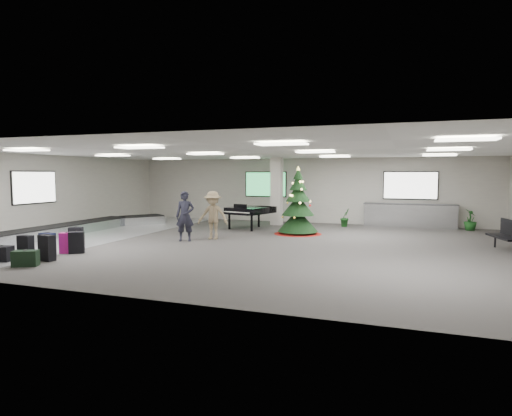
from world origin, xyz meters
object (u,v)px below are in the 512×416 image
(traveler_a, at_px, (185,216))
(traveler_b, at_px, (213,215))
(baggage_carousel, at_px, (76,228))
(grand_piano, at_px, (249,211))
(service_counter, at_px, (409,215))
(potted_plant_left, at_px, (345,217))
(christmas_tree, at_px, (298,211))
(pink_suitcase, at_px, (67,243))
(bench, at_px, (508,234))
(potted_plant_right, at_px, (470,220))

(traveler_a, height_order, traveler_b, traveler_a)
(baggage_carousel, xyz_separation_m, grand_piano, (6.13, 3.80, 0.59))
(grand_piano, distance_m, traveler_a, 4.16)
(service_counter, xyz_separation_m, potted_plant_left, (-2.79, -0.77, -0.11))
(baggage_carousel, relative_size, christmas_tree, 3.53)
(grand_piano, bearing_deg, pink_suitcase, -97.90)
(service_counter, bearing_deg, christmas_tree, -138.22)
(pink_suitcase, xyz_separation_m, grand_piano, (3.19, 7.38, 0.49))
(traveler_a, distance_m, traveler_b, 1.06)
(baggage_carousel, bearing_deg, potted_plant_left, 30.67)
(bench, height_order, traveler_a, traveler_a)
(christmas_tree, distance_m, grand_piano, 2.60)
(pink_suitcase, relative_size, traveler_b, 0.37)
(bench, relative_size, traveler_a, 0.89)
(potted_plant_right, bearing_deg, service_counter, 172.62)
(traveler_b, bearing_deg, bench, -2.13)
(christmas_tree, bearing_deg, traveler_a, -137.04)
(traveler_b, bearing_deg, potted_plant_left, 45.72)
(baggage_carousel, relative_size, potted_plant_right, 10.69)
(christmas_tree, xyz_separation_m, grand_piano, (-2.44, 0.88, -0.13))
(pink_suitcase, relative_size, grand_piano, 0.28)
(bench, distance_m, traveler_b, 9.87)
(christmas_tree, bearing_deg, baggage_carousel, -161.20)
(service_counter, height_order, christmas_tree, christmas_tree)
(service_counter, xyz_separation_m, bench, (2.91, -5.36, 0.00))
(grand_piano, xyz_separation_m, traveler_a, (-0.95, -4.05, 0.10))
(service_counter, bearing_deg, traveler_b, -138.00)
(bench, height_order, potted_plant_left, bench)
(potted_plant_right, bearing_deg, christmas_tree, -152.56)
(baggage_carousel, xyz_separation_m, potted_plant_left, (10.05, 5.96, 0.22))
(christmas_tree, distance_m, traveler_a, 4.64)
(service_counter, relative_size, traveler_b, 2.27)
(christmas_tree, xyz_separation_m, bench, (7.18, -1.54, -0.39))
(baggage_carousel, bearing_deg, potted_plant_right, 22.74)
(baggage_carousel, xyz_separation_m, traveler_b, (5.92, 0.50, 0.68))
(pink_suitcase, distance_m, grand_piano, 8.06)
(pink_suitcase, xyz_separation_m, christmas_tree, (5.64, 6.50, 0.62))
(grand_piano, xyz_separation_m, traveler_b, (-0.20, -3.30, 0.08))
(baggage_carousel, distance_m, christmas_tree, 9.08)
(christmas_tree, height_order, potted_plant_left, christmas_tree)
(baggage_carousel, bearing_deg, pink_suitcase, -50.70)
(service_counter, relative_size, traveler_a, 2.24)
(bench, xyz_separation_m, traveler_b, (-9.83, -0.87, 0.34))
(potted_plant_right, bearing_deg, bench, -84.98)
(traveler_b, relative_size, potted_plant_left, 2.05)
(service_counter, xyz_separation_m, christmas_tree, (-4.27, -3.82, 0.40))
(bench, bearing_deg, potted_plant_right, 81.08)
(christmas_tree, bearing_deg, potted_plant_left, 64.07)
(traveler_a, height_order, potted_plant_left, traveler_a)
(pink_suitcase, relative_size, christmas_tree, 0.24)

